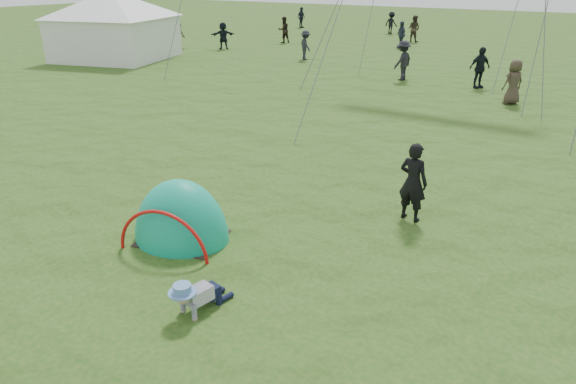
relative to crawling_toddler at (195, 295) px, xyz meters
The scene contains 16 objects.
ground 1.19m from the crawling_toddler, 139.39° to the right, with size 140.00×140.00×0.00m, color #204B16.
crawling_toddler is the anchor object (origin of this frame).
popup_tent 2.34m from the crawling_toddler, 138.28° to the left, with size 1.80×1.48×2.32m, color #009A73.
standing_adult 4.90m from the crawling_toddler, 71.44° to the left, with size 0.58×0.38×1.60m, color black.
event_marquee 25.26m from the crawling_toddler, 141.94° to the left, with size 5.74×5.74×3.95m, color white, non-canonical shape.
crowd_person_1 28.26m from the crawling_toddler, 133.89° to the left, with size 0.78×0.61×1.61m, color #3F322B.
crowd_person_2 41.46m from the crawling_toddler, 119.04° to the left, with size 1.03×0.43×1.75m, color #1B212F.
crowd_person_3 18.70m from the crawling_toddler, 101.97° to the left, with size 1.13×0.65×1.75m, color black.
crowd_person_4 16.12m from the crawling_toddler, 85.42° to the left, with size 0.80×0.52×1.64m, color #403428.
crowd_person_5 27.90m from the crawling_toddler, 128.26° to the left, with size 1.54×0.49×1.66m, color black.
crowd_person_7 30.97m from the crawling_toddler, 120.58° to the left, with size 0.84×0.65×1.73m, color black.
crowd_person_8 18.37m from the crawling_toddler, 91.53° to the left, with size 1.00×0.42×1.71m, color black.
crowd_person_9 23.51m from the crawling_toddler, 116.84° to the left, with size 1.03×0.59×1.60m, color #21232B.
crowd_person_13 33.03m from the crawling_toddler, 104.51° to the left, with size 0.87×0.68×1.79m, color #392E23.
crowd_person_14 29.37m from the crawling_toddler, 105.42° to the left, with size 0.99×0.41×1.69m, color #2C3649.
crowd_person_15 37.86m from the crawling_toddler, 107.86° to the left, with size 1.08×0.62×1.67m, color black.
Camera 1 is at (5.35, -3.77, 4.59)m, focal length 32.00 mm.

